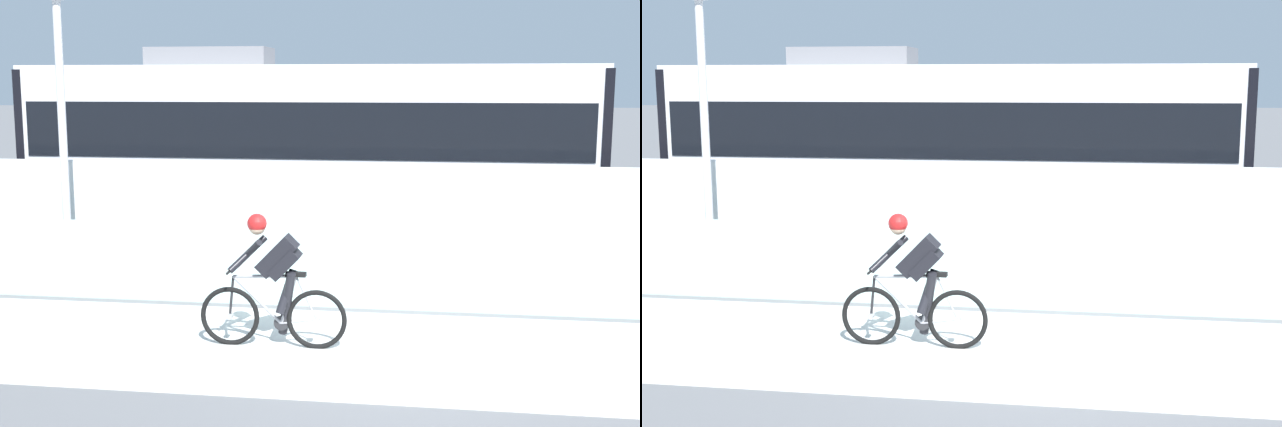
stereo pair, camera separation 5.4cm
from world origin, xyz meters
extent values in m
plane|color=slate|center=(0.00, 0.00, 0.00)|extent=(200.00, 200.00, 0.00)
cube|color=silver|center=(0.00, 0.00, 0.01)|extent=(32.00, 3.20, 0.01)
cube|color=silver|center=(0.00, 1.85, 0.58)|extent=(32.00, 0.05, 1.16)
cube|color=white|center=(0.00, 3.65, 0.92)|extent=(32.00, 0.36, 1.84)
cube|color=#595654|center=(0.00, 6.13, 0.00)|extent=(32.00, 0.08, 0.01)
cube|color=#595654|center=(0.00, 7.57, 0.00)|extent=(32.00, 0.08, 0.01)
cube|color=silver|center=(-2.16, 6.85, 1.90)|extent=(11.00, 2.50, 3.10)
cube|color=black|center=(-2.16, 6.85, 2.25)|extent=(10.56, 2.54, 1.04)
cube|color=#19599E|center=(-2.16, 6.85, 0.53)|extent=(10.78, 2.53, 0.28)
cube|color=slate|center=(-4.14, 6.85, 3.63)|extent=(2.40, 1.10, 0.36)
cube|color=#232326|center=(-5.68, 6.85, 0.36)|extent=(1.40, 1.88, 0.20)
cylinder|color=black|center=(-5.68, 6.13, 0.30)|extent=(0.60, 0.10, 0.60)
cylinder|color=black|center=(-5.68, 7.57, 0.30)|extent=(0.60, 0.10, 0.60)
cube|color=#232326|center=(1.36, 6.85, 0.36)|extent=(1.40, 1.88, 0.20)
cylinder|color=black|center=(1.36, 6.13, 0.30)|extent=(0.60, 0.10, 0.60)
cylinder|color=black|center=(1.36, 7.57, 0.30)|extent=(0.60, 0.10, 0.60)
cube|color=black|center=(-7.61, 6.85, 1.90)|extent=(0.16, 2.54, 2.94)
cube|color=black|center=(3.29, 6.85, 1.90)|extent=(0.16, 2.54, 2.94)
torus|color=black|center=(-2.03, 0.00, 0.36)|extent=(0.72, 0.06, 0.72)
cylinder|color=#99999E|center=(-2.03, 0.00, 0.36)|extent=(0.07, 0.10, 0.07)
torus|color=black|center=(-0.98, 0.00, 0.36)|extent=(0.72, 0.06, 0.72)
cylinder|color=#99999E|center=(-0.98, 0.00, 0.36)|extent=(0.07, 0.10, 0.07)
cylinder|color=#99999E|center=(-1.69, 0.00, 0.57)|extent=(0.60, 0.04, 0.58)
cylinder|color=#99999E|center=(-1.32, 0.00, 0.59)|extent=(0.22, 0.04, 0.59)
cylinder|color=#99999E|center=(-1.60, 0.00, 0.86)|extent=(0.76, 0.04, 0.07)
cylinder|color=#99999E|center=(-1.19, 0.00, 0.33)|extent=(0.43, 0.03, 0.09)
cylinder|color=#99999E|center=(-1.10, 0.00, 0.62)|extent=(0.27, 0.02, 0.53)
cylinder|color=black|center=(-2.01, 0.00, 0.60)|extent=(0.08, 0.03, 0.49)
cube|color=black|center=(-1.23, 0.00, 0.90)|extent=(0.24, 0.10, 0.05)
cylinder|color=black|center=(-1.98, 0.00, 0.95)|extent=(0.03, 0.58, 0.03)
cylinder|color=#262628|center=(-1.41, 0.00, 0.30)|extent=(0.18, 0.02, 0.18)
cube|color=black|center=(-1.45, 0.00, 1.11)|extent=(0.50, 0.28, 0.51)
cube|color=black|center=(-1.35, 0.00, 1.02)|extent=(0.38, 0.30, 0.38)
sphere|color=beige|center=(-1.69, 0.00, 1.46)|extent=(0.20, 0.20, 0.20)
sphere|color=red|center=(-1.69, 0.00, 1.49)|extent=(0.23, 0.23, 0.23)
cylinder|color=black|center=(-1.80, 0.00, 1.12)|extent=(0.44, 0.41, 0.41)
cylinder|color=black|center=(-1.80, 0.00, 1.12)|extent=(0.44, 0.41, 0.41)
cylinder|color=black|center=(-1.34, 0.00, 0.55)|extent=(0.29, 0.33, 0.80)
cylinder|color=black|center=(-1.34, 0.00, 0.69)|extent=(0.29, 0.33, 0.54)
cylinder|color=gray|center=(-5.07, 2.15, 0.10)|extent=(0.24, 0.24, 0.20)
cylinder|color=silver|center=(-5.07, 2.15, 2.20)|extent=(0.12, 0.12, 4.20)
camera|label=1|loc=(0.39, -9.22, 3.12)|focal=45.99mm
camera|label=2|loc=(0.44, -9.21, 3.12)|focal=45.99mm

